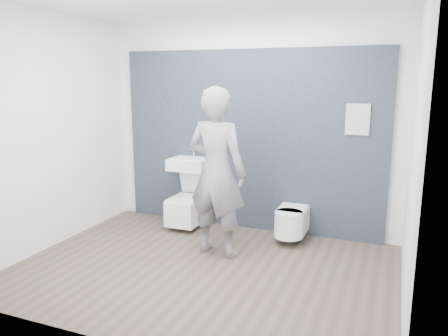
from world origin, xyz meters
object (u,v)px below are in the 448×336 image
at_px(washbasin, 189,164).
at_px(toilet_square, 187,208).
at_px(visitor, 217,173).
at_px(toilet_rounded, 291,221).

xyz_separation_m(washbasin, toilet_square, (-0.00, -0.09, -0.61)).
height_order(toilet_square, visitor, visitor).
distance_m(washbasin, toilet_rounded, 1.58).
height_order(toilet_rounded, visitor, visitor).
height_order(washbasin, toilet_square, washbasin).
bearing_deg(visitor, toilet_square, -36.97).
distance_m(washbasin, visitor, 1.09).
bearing_deg(washbasin, visitor, -46.84).
bearing_deg(visitor, washbasin, -40.44).
bearing_deg(toilet_square, toilet_rounded, -0.60).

